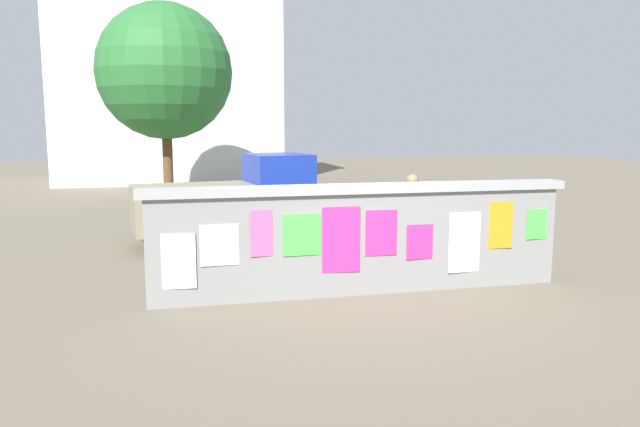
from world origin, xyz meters
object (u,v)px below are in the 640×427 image
at_px(bicycle_near, 330,253).
at_px(tree_roadside, 165,72).
at_px(motorcycle, 402,225).
at_px(auto_rickshaw_truck, 233,201).
at_px(person_walking, 412,211).

distance_m(bicycle_near, tree_roadside, 11.58).
bearing_deg(motorcycle, bicycle_near, -137.59).
distance_m(auto_rickshaw_truck, bicycle_near, 3.37).
xyz_separation_m(bicycle_near, tree_roadside, (-2.68, 10.61, 3.78)).
distance_m(auto_rickshaw_truck, tree_roadside, 8.33).
bearing_deg(tree_roadside, motorcycle, -62.26).
bearing_deg(tree_roadside, person_walking, -68.05).
height_order(motorcycle, bicycle_near, bicycle_near).
bearing_deg(motorcycle, tree_roadside, 117.74).
relative_size(auto_rickshaw_truck, person_walking, 2.33).
xyz_separation_m(auto_rickshaw_truck, tree_roadside, (-1.38, 7.55, 3.25)).
xyz_separation_m(motorcycle, person_walking, (-0.44, -1.59, 0.52)).
bearing_deg(person_walking, bicycle_near, -172.54).
relative_size(bicycle_near, tree_roadside, 0.27).
distance_m(person_walking, tree_roadside, 11.66).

